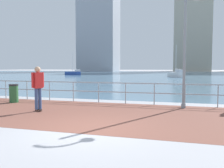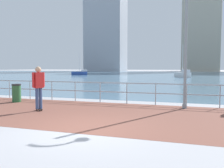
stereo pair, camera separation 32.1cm
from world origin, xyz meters
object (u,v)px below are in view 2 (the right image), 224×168
lamppost (189,38)px  skateboarder (39,84)px  trash_bin (17,93)px  sailboat_white (80,73)px  sailboat_red (183,74)px

lamppost → skateboarder: lamppost is taller
skateboarder → trash_bin: 3.20m
lamppost → skateboarder: (-5.82, -2.33, -1.93)m
lamppost → sailboat_white: (-23.49, 38.94, -2.55)m
skateboarder → sailboat_white: 44.89m
sailboat_red → skateboarder: bearing=-97.7°
lamppost → trash_bin: size_ratio=5.88×
trash_bin → sailboat_white: 42.25m
trash_bin → sailboat_white: bearing=110.9°
skateboarder → sailboat_white: sailboat_white is taller
lamppost → skateboarder: size_ratio=3.01×
trash_bin → sailboat_red: 34.61m
skateboarder → sailboat_red: (4.79, 35.62, -0.56)m
lamppost → sailboat_white: lamppost is taller
skateboarder → sailboat_white: size_ratio=0.37×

